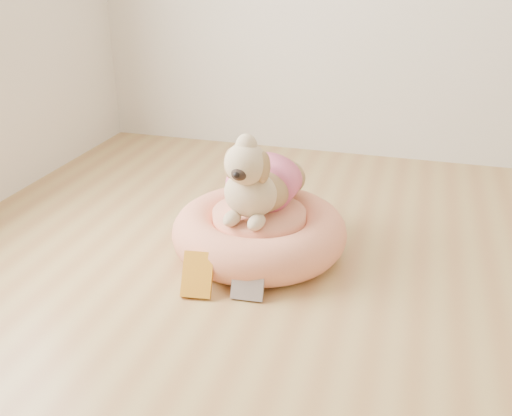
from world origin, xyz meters
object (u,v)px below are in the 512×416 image
(pet_bed, at_px, (259,232))
(book_white, at_px, (249,275))
(dog, at_px, (260,168))
(book_yellow, at_px, (198,275))

(pet_bed, bearing_deg, book_white, -80.44)
(book_white, bearing_deg, dog, 95.26)
(book_yellow, xyz_separation_m, book_white, (0.19, 0.04, 0.01))
(pet_bed, bearing_deg, dog, 102.52)
(pet_bed, xyz_separation_m, book_yellow, (-0.13, -0.39, -0.01))
(book_yellow, distance_m, book_white, 0.20)
(pet_bed, xyz_separation_m, book_white, (0.06, -0.35, -0.00))
(book_yellow, bearing_deg, book_white, 2.73)
(dog, bearing_deg, book_white, -75.93)
(dog, relative_size, book_white, 2.76)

